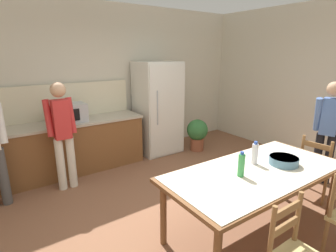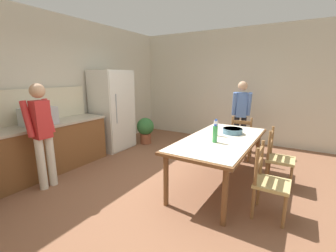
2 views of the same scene
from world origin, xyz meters
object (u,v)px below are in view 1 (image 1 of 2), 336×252
object	(u,v)px
microwave	(70,113)
bottle_off_centre	(255,154)
bottle_near_centre	(241,165)
person_at_counter	(62,131)
dining_table	(256,176)
serving_bowl	(284,160)
chair_head_end	(317,168)
person_by_table	(328,128)
refrigerator	(158,108)
potted_plant	(197,133)

from	to	relation	value
microwave	bottle_off_centre	world-z (taller)	microwave
bottle_near_centre	person_at_counter	distance (m)	2.58
dining_table	serving_bowl	world-z (taller)	serving_bowl
bottle_off_centre	chair_head_end	world-z (taller)	bottle_off_centre
person_at_counter	chair_head_end	bearing A→B (deg)	-129.45
microwave	bottle_near_centre	bearing A→B (deg)	-71.63
microwave	bottle_near_centre	xyz separation A→B (m)	(0.93, -2.80, -0.15)
microwave	person_by_table	distance (m)	4.09
microwave	bottle_near_centre	distance (m)	2.96
chair_head_end	person_at_counter	distance (m)	3.68
refrigerator	dining_table	size ratio (longest dim) A/B	0.86
dining_table	person_by_table	xyz separation A→B (m)	(1.90, 0.15, 0.20)
refrigerator	dining_table	world-z (taller)	refrigerator
dining_table	chair_head_end	bearing A→B (deg)	-1.16
bottle_off_centre	person_at_counter	distance (m)	2.67
dining_table	person_at_counter	xyz separation A→B (m)	(-1.46, 2.29, 0.21)
person_at_counter	person_by_table	world-z (taller)	person_at_counter
chair_head_end	microwave	bearing A→B (deg)	38.15
bottle_off_centre	serving_bowl	distance (m)	0.34
serving_bowl	person_at_counter	size ratio (longest dim) A/B	0.20
dining_table	potted_plant	world-z (taller)	dining_table
refrigerator	bottle_near_centre	xyz separation A→B (m)	(-0.80, -2.78, -0.02)
refrigerator	person_by_table	size ratio (longest dim) A/B	1.15
bottle_off_centre	potted_plant	size ratio (longest dim) A/B	0.40
dining_table	potted_plant	size ratio (longest dim) A/B	3.21
person_at_counter	bottle_near_centre	bearing A→B (deg)	-152.40
refrigerator	dining_table	distance (m)	2.85
refrigerator	person_at_counter	distance (m)	2.05
refrigerator	chair_head_end	bearing A→B (deg)	-73.71
microwave	person_by_table	bearing A→B (deg)	-40.63
bottle_near_centre	person_by_table	distance (m)	2.18
bottle_off_centre	chair_head_end	distance (m)	1.34
dining_table	potted_plant	xyz separation A→B (m)	(1.23, 2.36, -0.31)
serving_bowl	chair_head_end	size ratio (longest dim) A/B	0.35
dining_table	bottle_off_centre	world-z (taller)	bottle_off_centre
dining_table	serving_bowl	distance (m)	0.40
chair_head_end	serving_bowl	bearing A→B (deg)	89.30
bottle_near_centre	person_by_table	world-z (taller)	person_by_table
person_by_table	bottle_off_centre	bearing A→B (deg)	-16.96
microwave	serving_bowl	world-z (taller)	microwave
serving_bowl	potted_plant	bearing A→B (deg)	70.67
bottle_near_centre	potted_plant	bearing A→B (deg)	57.64
serving_bowl	microwave	bearing A→B (deg)	118.47
bottle_near_centre	chair_head_end	distance (m)	1.68
chair_head_end	bottle_near_centre	bearing A→B (deg)	85.03
dining_table	bottle_near_centre	world-z (taller)	bottle_near_centre
bottle_off_centre	microwave	bearing A→B (deg)	115.92
serving_bowl	person_by_table	distance (m)	1.55
dining_table	bottle_off_centre	xyz separation A→B (m)	(0.11, 0.12, 0.20)
person_by_table	microwave	bearing A→B (deg)	-58.36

